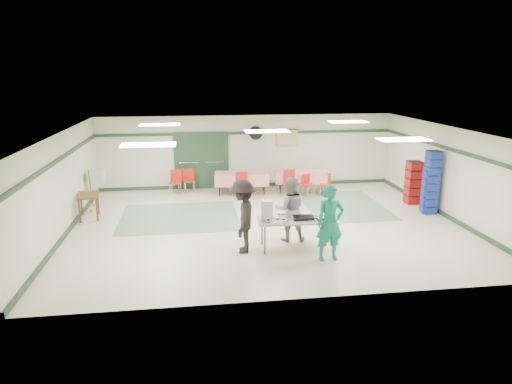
{
  "coord_description": "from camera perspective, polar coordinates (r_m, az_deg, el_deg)",
  "views": [
    {
      "loc": [
        -2.0,
        -12.31,
        4.27
      ],
      "look_at": [
        -0.34,
        -0.3,
        1.05
      ],
      "focal_mm": 32.0,
      "sensor_mm": 36.0,
      "label": 1
    }
  ],
  "objects": [
    {
      "name": "green_patch_a",
      "position": [
        13.98,
        -9.55,
        -3.1
      ],
      "size": [
        3.5,
        3.0,
        0.01
      ],
      "primitive_type": "cube",
      "color": "slate",
      "rests_on": "floor"
    },
    {
      "name": "broom",
      "position": [
        15.13,
        -19.95,
        0.27
      ],
      "size": [
        0.06,
        0.22,
        1.31
      ],
      "primitive_type": "cylinder",
      "rotation": [
        0.14,
        0.0,
        -0.13
      ],
      "color": "brown",
      "rests_on": "floor"
    },
    {
      "name": "wall_left",
      "position": [
        13.12,
        -23.11,
        0.82
      ],
      "size": [
        0.0,
        9.0,
        9.0
      ],
      "primitive_type": "plane",
      "rotation": [
        1.57,
        0.0,
        1.57
      ],
      "color": "beige",
      "rests_on": "floor"
    },
    {
      "name": "volunteer_grey",
      "position": [
        11.73,
        4.27,
        -2.15
      ],
      "size": [
        0.87,
        0.71,
        1.69
      ],
      "primitive_type": "imported",
      "rotation": [
        0.0,
        0.0,
        3.05
      ],
      "color": "gray",
      "rests_on": "floor"
    },
    {
      "name": "chair_c",
      "position": [
        16.31,
        8.66,
        1.25
      ],
      "size": [
        0.46,
        0.47,
        0.78
      ],
      "rotation": [
        0.0,
        0.0,
        -0.34
      ],
      "color": "red",
      "rests_on": "floor"
    },
    {
      "name": "trim_left",
      "position": [
        12.98,
        -23.29,
        3.82
      ],
      "size": [
        0.06,
        9.0,
        0.1
      ],
      "primitive_type": "cube",
      "rotation": [
        0.0,
        0.0,
        1.57
      ],
      "color": "#1E3825",
      "rests_on": "wall_back"
    },
    {
      "name": "ceiling",
      "position": [
        12.57,
        1.37,
        7.7
      ],
      "size": [
        11.0,
        11.0,
        0.0
      ],
      "primitive_type": "plane",
      "rotation": [
        3.14,
        0.0,
        0.0
      ],
      "color": "white",
      "rests_on": "wall_back"
    },
    {
      "name": "wall_fan",
      "position": [
        17.05,
        -0.04,
        7.4
      ],
      "size": [
        0.5,
        0.1,
        0.5
      ],
      "primitive_type": "cylinder",
      "rotation": [
        1.57,
        0.0,
        0.0
      ],
      "color": "black",
      "rests_on": "wall_back"
    },
    {
      "name": "dining_table_a",
      "position": [
        16.65,
        5.75,
        1.96
      ],
      "size": [
        1.98,
        1.1,
        0.77
      ],
      "rotation": [
        0.0,
        0.0,
        -0.15
      ],
      "color": "red",
      "rests_on": "floor"
    },
    {
      "name": "sheet_tray_right",
      "position": [
        11.26,
        7.74,
        -3.35
      ],
      "size": [
        0.61,
        0.48,
        0.02
      ],
      "primitive_type": "cube",
      "rotation": [
        0.0,
        0.0,
        -0.04
      ],
      "color": "silver",
      "rests_on": "serving_table"
    },
    {
      "name": "wall_right",
      "position": [
        14.71,
        23.02,
        2.23
      ],
      "size": [
        0.0,
        9.0,
        9.0
      ],
      "primitive_type": "plane",
      "rotation": [
        1.57,
        0.0,
        -1.57
      ],
      "color": "beige",
      "rests_on": "floor"
    },
    {
      "name": "sheet_tray_left",
      "position": [
        10.97,
        2.6,
        -3.72
      ],
      "size": [
        0.56,
        0.44,
        0.02
      ],
      "primitive_type": "cube",
      "rotation": [
        0.0,
        0.0,
        -0.04
      ],
      "color": "silver",
      "rests_on": "serving_table"
    },
    {
      "name": "office_printer",
      "position": [
        15.56,
        -19.36,
        1.71
      ],
      "size": [
        0.56,
        0.51,
        0.41
      ],
      "primitive_type": "cube",
      "rotation": [
        0.0,
        0.0,
        0.11
      ],
      "color": "#ACABA7",
      "rests_on": "printer_table"
    },
    {
      "name": "trim_right",
      "position": [
        14.57,
        23.2,
        4.92
      ],
      "size": [
        0.06,
        9.0,
        0.1
      ],
      "primitive_type": "cube",
      "rotation": [
        0.0,
        0.0,
        1.57
      ],
      "color": "#1E3825",
      "rests_on": "wall_back"
    },
    {
      "name": "crate_stack_red",
      "position": [
        15.92,
        19.06,
        1.15
      ],
      "size": [
        0.45,
        0.45,
        1.43
      ],
      "primitive_type": "cube",
      "rotation": [
        0.0,
        0.0,
        -0.02
      ],
      "color": "maroon",
      "rests_on": "floor"
    },
    {
      "name": "scroll_banner",
      "position": [
        17.28,
        3.93,
        6.8
      ],
      "size": [
        0.8,
        0.02,
        0.6
      ],
      "primitive_type": "cube",
      "color": "tan",
      "rests_on": "wall_back"
    },
    {
      "name": "double_door_right",
      "position": [
        17.07,
        -5.21,
        3.95
      ],
      "size": [
        0.9,
        0.06,
        2.1
      ],
      "primitive_type": "cube",
      "color": "gray",
      "rests_on": "floor"
    },
    {
      "name": "volunteer_dark",
      "position": [
        10.95,
        -1.67,
        -3.06
      ],
      "size": [
        0.84,
        1.25,
        1.8
      ],
      "primitive_type": "imported",
      "rotation": [
        0.0,
        0.0,
        -1.73
      ],
      "color": "black",
      "rests_on": "floor"
    },
    {
      "name": "double_door_left",
      "position": [
        17.05,
        -8.41,
        3.84
      ],
      "size": [
        0.9,
        0.06,
        2.1
      ],
      "primitive_type": "cube",
      "color": "gray",
      "rests_on": "floor"
    },
    {
      "name": "chair_d",
      "position": [
        15.73,
        -1.77,
        1.19
      ],
      "size": [
        0.43,
        0.43,
        0.9
      ],
      "rotation": [
        0.0,
        0.0,
        -0.04
      ],
      "color": "red",
      "rests_on": "floor"
    },
    {
      "name": "baseboard_left",
      "position": [
        13.46,
        -22.43,
        -4.51
      ],
      "size": [
        0.06,
        9.0,
        0.12
      ],
      "primitive_type": "cube",
      "rotation": [
        0.0,
        0.0,
        1.57
      ],
      "color": "#1E3825",
      "rests_on": "floor"
    },
    {
      "name": "crate_stack_blue_a",
      "position": [
        15.01,
        20.87,
        0.05
      ],
      "size": [
        0.51,
        0.51,
        1.36
      ],
      "primitive_type": "cube",
      "rotation": [
        0.0,
        0.0,
        -0.25
      ],
      "color": "navy",
      "rests_on": "floor"
    },
    {
      "name": "crate_stack_blue_b",
      "position": [
        14.89,
        21.07,
        1.13
      ],
      "size": [
        0.38,
        0.38,
        1.97
      ],
      "primitive_type": "cube",
      "rotation": [
        0.0,
        0.0,
        -0.02
      ],
      "color": "navy",
      "rests_on": "floor"
    },
    {
      "name": "green_patch_b",
      "position": [
        15.23,
        10.85,
        -1.66
      ],
      "size": [
        2.5,
        3.5,
        0.01
      ],
      "primitive_type": "cube",
      "color": "slate",
      "rests_on": "floor"
    },
    {
      "name": "foam_box_stack",
      "position": [
        11.1,
        1.36,
        -2.24
      ],
      "size": [
        0.27,
        0.25,
        0.48
      ],
      "primitive_type": "cube",
      "rotation": [
        0.0,
        0.0,
        -0.04
      ],
      "color": "white",
      "rests_on": "serving_table"
    },
    {
      "name": "baking_pan",
      "position": [
        11.22,
        5.96,
        -3.22
      ],
      "size": [
        0.51,
        0.33,
        0.08
      ],
      "primitive_type": "cube",
      "rotation": [
        0.0,
        0.0,
        -0.04
      ],
      "color": "black",
      "rests_on": "serving_table"
    },
    {
      "name": "volunteer_teal",
      "position": [
        10.62,
        9.24,
        -3.85
      ],
      "size": [
        0.67,
        0.46,
        1.79
      ],
      "primitive_type": "imported",
      "rotation": [
        0.0,
        0.0,
        0.05
      ],
      "color": "#127E73",
      "rests_on": "floor"
    },
    {
      "name": "dining_table_b",
      "position": [
        16.28,
        -1.81,
        1.73
      ],
      "size": [
        1.95,
        1.0,
        0.77
      ],
      "rotation": [
        0.0,
        0.0,
        -0.09
      ],
      "color": "red",
      "rests_on": "floor"
    },
    {
      "name": "trim_back",
      "position": [
        17.04,
        -1.06,
        7.39
      ],
      "size": [
        11.0,
        0.06,
        0.1
      ],
      "primitive_type": "cube",
      "color": "#1E3825",
      "rests_on": "wall_back"
    },
    {
      "name": "wall_front",
      "position": [
        8.57,
        6.14,
        -5.11
      ],
      "size": [
        11.0,
        0.0,
        11.0
      ],
      "primitive_type": "plane",
      "rotation": [
        -1.57,
        0.0,
        0.0
      ],
      "color": "beige",
      "rests_on": "floor"
    },
    {
      "name": "baseboard_back",
      "position": [
        17.41,
        -1.03,
        0.89
      ],
      "size": [
        11.0,
        0.06,
        0.12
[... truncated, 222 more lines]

